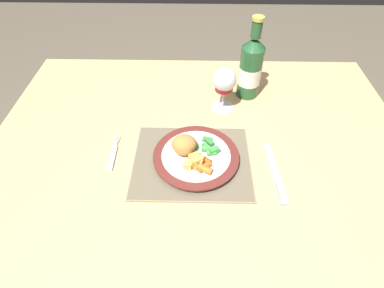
# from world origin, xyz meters

# --- Properties ---
(ground_plane) EXTENTS (6.00, 6.00, 0.00)m
(ground_plane) POSITION_xyz_m (0.00, 0.00, 0.00)
(ground_plane) COLOR brown
(dining_table) EXTENTS (1.23, 0.92, 0.74)m
(dining_table) POSITION_xyz_m (0.00, 0.00, 0.65)
(dining_table) COLOR tan
(dining_table) RESTS_ON ground
(placemat) EXTENTS (0.32, 0.26, 0.01)m
(placemat) POSITION_xyz_m (-0.02, -0.07, 0.74)
(placemat) COLOR gray
(placemat) RESTS_ON dining_table
(dinner_plate) EXTENTS (0.23, 0.23, 0.02)m
(dinner_plate) POSITION_xyz_m (-0.01, -0.07, 0.76)
(dinner_plate) COLOR white
(dinner_plate) RESTS_ON placemat
(breaded_croquettes) EXTENTS (0.07, 0.07, 0.05)m
(breaded_croquettes) POSITION_xyz_m (-0.04, -0.05, 0.79)
(breaded_croquettes) COLOR #B77F3D
(breaded_croquettes) RESTS_ON dinner_plate
(green_beans_pile) EXTENTS (0.07, 0.07, 0.02)m
(green_beans_pile) POSITION_xyz_m (0.02, -0.04, 0.77)
(green_beans_pile) COLOR green
(green_beans_pile) RESTS_ON dinner_plate
(glazed_carrots) EXTENTS (0.05, 0.07, 0.02)m
(glazed_carrots) POSITION_xyz_m (0.01, -0.11, 0.77)
(glazed_carrots) COLOR orange
(glazed_carrots) RESTS_ON dinner_plate
(fork) EXTENTS (0.02, 0.13, 0.01)m
(fork) POSITION_xyz_m (-0.24, -0.05, 0.74)
(fork) COLOR silver
(fork) RESTS_ON dining_table
(table_knife) EXTENTS (0.03, 0.20, 0.01)m
(table_knife) POSITION_xyz_m (0.20, -0.12, 0.74)
(table_knife) COLOR silver
(table_knife) RESTS_ON dining_table
(wine_glass) EXTENTS (0.07, 0.07, 0.15)m
(wine_glass) POSITION_xyz_m (0.07, 0.17, 0.84)
(wine_glass) COLOR silver
(wine_glass) RESTS_ON dining_table
(bottle) EXTENTS (0.07, 0.07, 0.27)m
(bottle) POSITION_xyz_m (0.16, 0.24, 0.84)
(bottle) COLOR #23562D
(bottle) RESTS_ON dining_table
(roast_potatoes) EXTENTS (0.05, 0.04, 0.03)m
(roast_potatoes) POSITION_xyz_m (-0.01, -0.10, 0.78)
(roast_potatoes) COLOR #DBB256
(roast_potatoes) RESTS_ON dinner_plate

